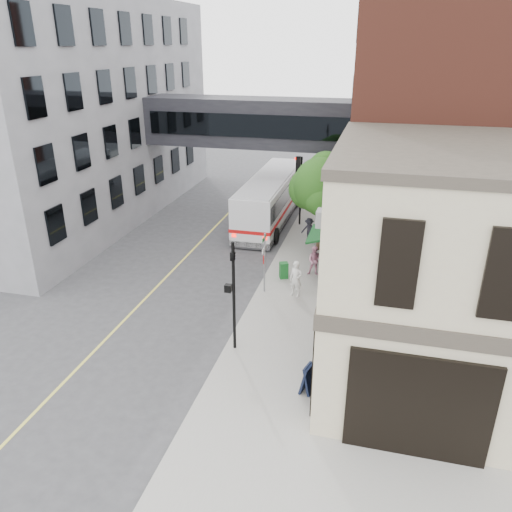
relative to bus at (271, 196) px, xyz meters
The scene contains 17 objects.
ground 17.88m from the bus, 84.42° to the right, with size 120.00×120.00×0.00m, color #38383A.
sidewalk_main 5.51m from the bus, 44.88° to the right, with size 4.00×60.00×0.15m, color gray.
corner_building 19.18m from the bus, 55.74° to the right, with size 10.19×8.12×8.45m.
brick_building 13.13m from the bus, 13.07° to the right, with size 13.76×18.00×14.00m.
opposite_building 16.25m from the bus, behind, with size 14.00×24.00×14.00m, color slate.
skyway_bridge 4.97m from the bus, 167.35° to the left, with size 14.00×3.18×3.00m.
traffic_signal_near 15.91m from the bus, 82.39° to the right, with size 0.44×0.22×4.60m.
traffic_signal_far 2.67m from the bus, 19.76° to the right, with size 0.53×0.28×4.50m.
street_sign_pole 10.93m from the bus, 78.80° to the right, with size 0.08×0.75×3.00m.
street_tree 6.36m from the bus, 48.89° to the right, with size 3.80×3.20×5.60m.
lane_marking 8.55m from the bus, 112.97° to the right, with size 0.12×40.00×0.01m, color #D8CC4C.
bus is the anchor object (origin of this frame).
pedestrian_a 11.39m from the bus, 71.18° to the right, with size 0.64×0.42×1.75m, color silver.
pedestrian_b 9.29m from the bus, 62.95° to the right, with size 0.76×0.59×1.56m, color pink.
pedestrian_c 4.99m from the bus, 49.31° to the right, with size 0.98×0.56×1.51m, color black.
newspaper_box 9.48m from the bus, 73.08° to the right, with size 0.42×0.37×0.84m, color #13561E.
sandwich_board 18.50m from the bus, 73.23° to the right, with size 0.38×0.59×1.06m, color black.
Camera 1 is at (5.37, -13.98, 11.28)m, focal length 35.00 mm.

